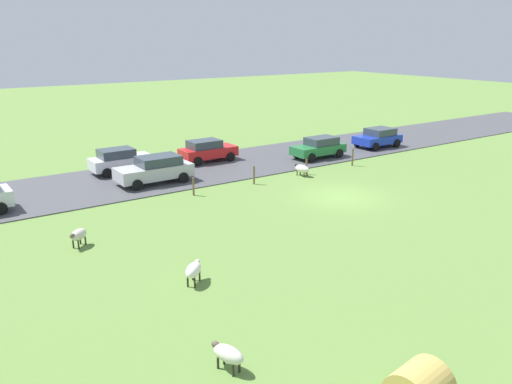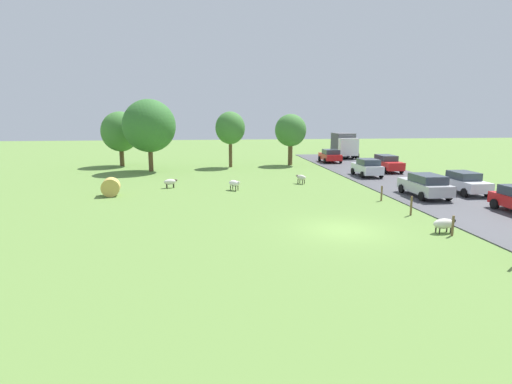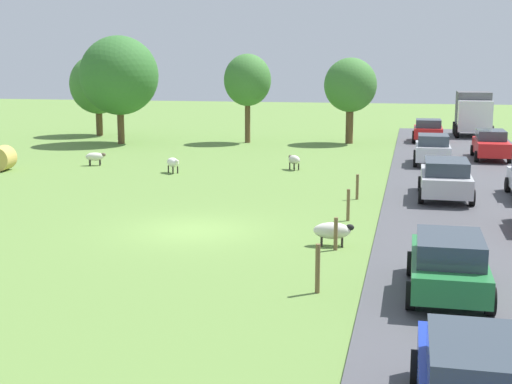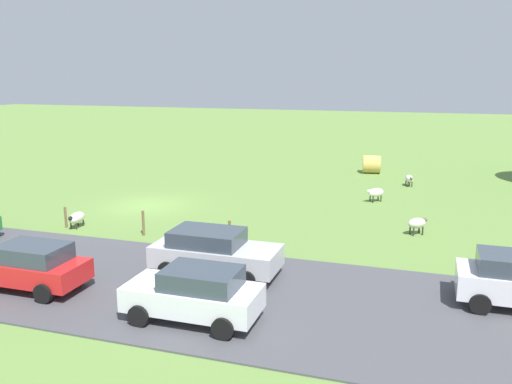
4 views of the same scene
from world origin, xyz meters
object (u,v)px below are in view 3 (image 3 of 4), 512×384
Objects in this scene: tree_3 at (98,85)px; car_5 at (448,263)px; car_8 at (486,382)px; tree_1 at (350,85)px; truck_0 at (473,113)px; hay_bale_0 at (1,158)px; car_0 at (446,178)px; tree_0 at (119,76)px; tree_2 at (247,80)px; car_4 at (491,144)px; sheep_0 at (294,160)px; sheep_2 at (173,163)px; car_1 at (428,130)px; car_2 at (433,149)px; sheep_3 at (333,231)px; sheep_1 at (95,157)px.

tree_3 is 42.72m from car_5.
car_8 is at bearing -87.72° from car_5.
tree_1 reaches higher than truck_0.
car_5 is at bearing -36.20° from hay_bale_0.
tree_0 is at bearing 142.22° from car_0.
tree_2 reaches higher than car_4.
sheep_0 is at bearing -148.95° from car_4.
tree_2 is 17.37m from car_4.
truck_0 is at bearing 85.94° from car_8.
sheep_2 is 0.28× the size of car_1.
tree_0 is 1.63× the size of truck_0.
tree_3 is (-11.99, 17.23, 3.41)m from sheep_2.
car_2 is (5.47, -10.10, -3.13)m from tree_1.
car_1 is at bearing 111.18° from car_4.
tree_1 is 1.57× the size of car_1.
car_5 is 6.57m from car_8.
car_2 is (-3.39, -16.87, -0.92)m from truck_0.
hay_bale_0 is at bearing -137.22° from truck_0.
car_1 is at bearing 0.79° from tree_3.
truck_0 is at bearing 23.03° from tree_0.
car_1 is 0.84× the size of car_4.
sheep_3 is 0.21× the size of tree_1.
truck_0 is (24.51, 10.42, -2.89)m from tree_0.
sheep_3 is 11.41m from car_8.
sheep_2 reaches higher than sheep_3.
sheep_3 is at bearing -96.33° from car_1.
truck_0 is 1.20× the size of car_8.
car_5 is (20.95, -29.45, -3.89)m from tree_0.
car_8 reaches higher than sheep_1.
car_2 is at bearing -24.74° from tree_3.
car_2 reaches higher than car_5.
truck_0 is (21.60, 20.88, 1.35)m from sheep_1.
car_5 is (22.07, -16.15, 0.20)m from hay_bale_0.
hay_bale_0 is 0.32× the size of car_5.
car_1 is 11.91m from car_2.
hay_bale_0 is (-4.03, -2.83, 0.16)m from sheep_1.
tree_3 is 33.53m from car_0.
sheep_2 is 0.14× the size of tree_0.
tree_2 is (9.65, 15.88, 3.74)m from hay_bale_0.
sheep_3 reaches higher than sheep_1.
car_2 reaches higher than car_8.
sheep_1 is 17.38m from tree_3.
tree_1 reaches higher than hay_bale_0.
truck_0 is 46.55m from car_8.
sheep_0 is at bearing -39.60° from tree_3.
tree_3 reaches higher than car_4.
tree_1 is 11.37m from truck_0.
car_1 reaches higher than sheep_3.
tree_2 reaches higher than sheep_2.
tree_0 is (-13.92, 9.70, 4.19)m from sheep_0.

